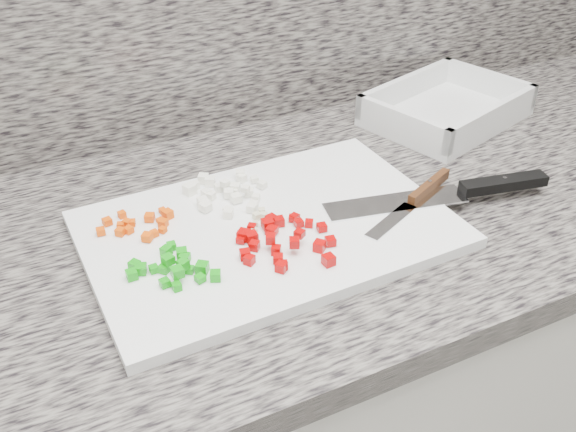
% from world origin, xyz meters
% --- Properties ---
extents(cabinet, '(3.92, 0.62, 0.86)m').
position_xyz_m(cabinet, '(0.00, 1.44, 0.43)').
color(cabinet, beige).
rests_on(cabinet, ground).
extents(countertop, '(3.96, 0.64, 0.04)m').
position_xyz_m(countertop, '(0.00, 1.44, 0.88)').
color(countertop, slate).
rests_on(countertop, cabinet).
extents(cutting_board, '(0.50, 0.34, 0.02)m').
position_xyz_m(cutting_board, '(-0.03, 1.40, 0.91)').
color(cutting_board, white).
rests_on(cutting_board, countertop).
extents(carrot_pile, '(0.11, 0.08, 0.01)m').
position_xyz_m(carrot_pile, '(-0.19, 1.47, 0.92)').
color(carrot_pile, '#E04904').
rests_on(carrot_pile, cutting_board).
extents(onion_pile, '(0.12, 0.12, 0.02)m').
position_xyz_m(onion_pile, '(-0.06, 1.49, 0.92)').
color(onion_pile, white).
rests_on(onion_pile, cutting_board).
extents(green_pepper_pile, '(0.11, 0.10, 0.02)m').
position_xyz_m(green_pepper_pile, '(-0.18, 1.36, 0.92)').
color(green_pepper_pile, '#0F990D').
rests_on(green_pepper_pile, cutting_board).
extents(red_pepper_pile, '(0.13, 0.13, 0.02)m').
position_xyz_m(red_pepper_pile, '(-0.04, 1.35, 0.92)').
color(red_pepper_pile, '#A60202').
rests_on(red_pepper_pile, cutting_board).
extents(garlic_pile, '(0.04, 0.05, 0.01)m').
position_xyz_m(garlic_pile, '(-0.04, 1.41, 0.92)').
color(garlic_pile, beige).
rests_on(garlic_pile, cutting_board).
extents(chef_knife, '(0.34, 0.10, 0.02)m').
position_xyz_m(chef_knife, '(0.27, 1.34, 0.92)').
color(chef_knife, silver).
rests_on(chef_knife, cutting_board).
extents(paring_knife, '(0.20, 0.10, 0.02)m').
position_xyz_m(paring_knife, '(0.20, 1.36, 0.92)').
color(paring_knife, silver).
rests_on(paring_knife, cutting_board).
extents(tray, '(0.33, 0.27, 0.06)m').
position_xyz_m(tray, '(0.42, 1.59, 0.92)').
color(tray, silver).
rests_on(tray, countertop).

